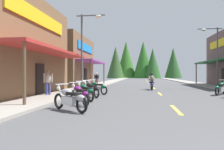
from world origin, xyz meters
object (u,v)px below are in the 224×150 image
Objects in this scene: motorcycle_parked_left_2 at (85,91)px; rider_cruising_lead at (152,83)px; motorcycle_parked_left_0 at (70,98)px; streetlamp_right at (213,49)px; motorcycle_parked_left_3 at (91,89)px; motorcycle_parked_left_1 at (79,94)px; pedestrian_by_shop at (48,81)px; motorcycle_parked_left_4 at (97,87)px; pedestrian_browsing at (97,78)px; streetlamp_left at (86,41)px; motorcycle_parked_right_6 at (221,88)px.

rider_cruising_lead reaches higher than motorcycle_parked_left_2.
streetlamp_right is at bearing -90.27° from motorcycle_parked_left_0.
motorcycle_parked_left_0 is at bearing 143.24° from motorcycle_parked_left_3.
motorcycle_parked_left_1 and motorcycle_parked_left_3 have the same top height.
streetlamp_right is 3.48× the size of motorcycle_parked_left_3.
pedestrian_by_shop is (-2.79, 1.51, 0.50)m from motorcycle_parked_left_2.
motorcycle_parked_left_2 is 3.22m from pedestrian_by_shop.
motorcycle_parked_left_4 is (-0.36, 6.81, 0.00)m from motorcycle_parked_left_0.
rider_cruising_lead is at bearing 100.54° from pedestrian_by_shop.
streetlamp_right is at bearing -74.66° from rider_cruising_lead.
rider_cruising_lead is at bearing -72.13° from motorcycle_parked_left_0.
pedestrian_browsing is (-1.94, 9.33, 0.46)m from motorcycle_parked_left_4.
streetlamp_left is 4.60m from pedestrian_by_shop.
rider_cruising_lead is 9.62m from pedestrian_by_shop.
streetlamp_left is at bearing -44.07° from motorcycle_parked_left_0.
motorcycle_parked_right_6 is at bearing -94.09° from motorcycle_parked_left_1.
motorcycle_parked_left_2 is (-9.90, -9.90, -3.37)m from streetlamp_right.
pedestrian_by_shop is at bearing 71.19° from motorcycle_parked_left_4.
streetlamp_left is 3.36× the size of motorcycle_parked_left_0.
streetlamp_right is 6.88m from rider_cruising_lead.
motorcycle_parked_left_2 is (1.12, -4.61, -3.46)m from streetlamp_left.
motorcycle_parked_left_2 is 1.00× the size of pedestrian_by_shop.
motorcycle_parked_right_6 is at bearing -103.97° from streetlamp_right.
motorcycle_parked_left_0 and motorcycle_parked_left_2 have the same top height.
rider_cruising_lead is (4.12, 6.55, 0.17)m from motorcycle_parked_left_3.
motorcycle_parked_left_0 is at bearing 127.60° from motorcycle_parked_left_4.
streetlamp_left is 10.20m from motorcycle_parked_right_6.
motorcycle_parked_left_2 is 1.02× the size of motorcycle_parked_left_3.
motorcycle_parked_left_2 is at bearing -32.64° from motorcycle_parked_left_1.
motorcycle_parked_left_4 is 1.11× the size of pedestrian_browsing.
motorcycle_parked_left_3 is (-0.25, 3.35, 0.00)m from motorcycle_parked_left_1.
motorcycle_parked_left_1 is at bearing -130.19° from streetlamp_right.
pedestrian_browsing is at bearing -30.56° from motorcycle_parked_left_2.
streetlamp_left is 2.81× the size of rider_cruising_lead.
pedestrian_by_shop reaches higher than rider_cruising_lead.
motorcycle_parked_left_3 is 0.98× the size of pedestrian_by_shop.
streetlamp_left is 3.67× the size of pedestrian_browsing.
motorcycle_parked_left_2 is at bearing 27.44° from pedestrian_by_shop.
streetlamp_right is (11.03, 5.29, -0.10)m from streetlamp_left.
motorcycle_parked_left_1 is 1.63m from motorcycle_parked_left_2.
motorcycle_parked_right_6 is at bearing -103.79° from motorcycle_parked_left_2.
streetlamp_left reaches higher than motorcycle_parked_left_3.
streetlamp_left is at bearing -154.39° from streetlamp_right.
pedestrian_browsing is at bearing 52.81° from rider_cruising_lead.
motorcycle_parked_left_3 is 0.79× the size of rider_cruising_lead.
motorcycle_parked_left_4 is 0.85× the size of rider_cruising_lead.
pedestrian_browsing is at bearing -43.64° from motorcycle_parked_left_4.
streetlamp_right reaches higher than motorcycle_parked_left_4.
motorcycle_parked_right_6 is 0.98× the size of motorcycle_parked_left_0.
motorcycle_parked_right_6 is 6.10m from rider_cruising_lead.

